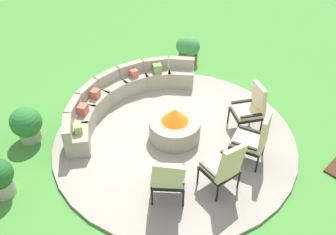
{
  "coord_description": "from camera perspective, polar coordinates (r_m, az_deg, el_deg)",
  "views": [
    {
      "loc": [
        -3.8,
        -3.74,
        4.93
      ],
      "look_at": [
        0.0,
        0.2,
        0.45
      ],
      "focal_mm": 36.9,
      "sensor_mm": 36.0,
      "label": 1
    }
  ],
  "objects": [
    {
      "name": "lounge_chair_back_left",
      "position": [
        6.53,
        14.03,
        -3.39
      ],
      "size": [
        0.72,
        0.76,
        1.13
      ],
      "rotation": [
        0.0,
        0.0,
        6.63
      ],
      "color": "black",
      "rests_on": "patio_circle"
    },
    {
      "name": "potted_plant_0",
      "position": [
        9.6,
        2.88,
        11.34
      ],
      "size": [
        0.51,
        0.51,
        0.77
      ],
      "color": "brown",
      "rests_on": "ground_plane"
    },
    {
      "name": "fire_pit",
      "position": [
        7.04,
        1.13,
        -1.47
      ],
      "size": [
        1.05,
        1.05,
        0.71
      ],
      "color": "#9E937F",
      "rests_on": "patio_circle"
    },
    {
      "name": "curved_stone_bench",
      "position": [
        7.96,
        -7.65,
        3.7
      ],
      "size": [
        3.83,
        1.49,
        0.68
      ],
      "color": "#9E937F",
      "rests_on": "patio_circle"
    },
    {
      "name": "potted_plant_3",
      "position": [
        7.53,
        -22.33,
        -0.99
      ],
      "size": [
        0.63,
        0.63,
        0.78
      ],
      "color": "#A89E8E",
      "rests_on": "ground_plane"
    },
    {
      "name": "lounge_chair_front_right",
      "position": [
        5.92,
        9.19,
        -8.01
      ],
      "size": [
        0.63,
        0.62,
        1.11
      ],
      "rotation": [
        0.0,
        0.0,
        6.15
      ],
      "color": "black",
      "rests_on": "patio_circle"
    },
    {
      "name": "potted_plant_1",
      "position": [
        9.64,
        3.7,
        11.17
      ],
      "size": [
        0.52,
        0.52,
        0.74
      ],
      "color": "brown",
      "rests_on": "ground_plane"
    },
    {
      "name": "patio_circle",
      "position": [
        7.24,
        1.1,
        -3.3
      ],
      "size": [
        4.99,
        4.99,
        0.06
      ],
      "primitive_type": "cylinder",
      "color": "#9E9384",
      "rests_on": "ground_plane"
    },
    {
      "name": "ground_plane",
      "position": [
        7.26,
        1.1,
        -3.47
      ],
      "size": [
        24.0,
        24.0,
        0.0
      ],
      "primitive_type": "plane",
      "color": "#478C38"
    },
    {
      "name": "lounge_chair_front_left",
      "position": [
        5.73,
        0.03,
        -9.76
      ],
      "size": [
        0.76,
        0.79,
        1.02
      ],
      "rotation": [
        0.0,
        0.0,
        5.46
      ],
      "color": "black",
      "rests_on": "patio_circle"
    },
    {
      "name": "lounge_chair_back_right",
      "position": [
        7.27,
        13.52,
        1.68
      ],
      "size": [
        0.76,
        0.77,
        1.08
      ],
      "rotation": [
        0.0,
        0.0,
        7.31
      ],
      "color": "black",
      "rests_on": "patio_circle"
    }
  ]
}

